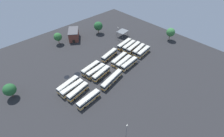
{
  "coord_description": "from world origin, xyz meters",
  "views": [
    {
      "loc": [
        -49.85,
        -54.65,
        61.75
      ],
      "look_at": [
        -0.39,
        -1.9,
        1.56
      ],
      "focal_mm": 27.4,
      "sensor_mm": 36.0,
      "label": 1
    }
  ],
  "objects": [
    {
      "name": "ground_plane",
      "position": [
        0.0,
        0.0,
        0.0
      ],
      "size": [
        128.92,
        128.92,
        0.0
      ],
      "primitive_type": "plane",
      "color": "#28282B"
    },
    {
      "name": "bus_row1_slot3",
      "position": [
        -8.41,
        2.2,
        1.88
      ],
      "size": [
        12.36,
        3.68,
        3.56
      ],
      "color": "silver",
      "rests_on": "ground_plane"
    },
    {
      "name": "bus_row3_slot2",
      "position": [
        23.94,
        3.63,
        1.88
      ],
      "size": [
        13.04,
        4.45,
        3.56
      ],
      "color": "silver",
      "rests_on": "ground_plane"
    },
    {
      "name": "bus_row3_slot0",
      "position": [
        24.7,
        -3.67,
        1.88
      ],
      "size": [
        12.12,
        4.17,
        3.56
      ],
      "color": "silver",
      "rests_on": "ground_plane"
    },
    {
      "name": "puddle_back_corner",
      "position": [
        -21.63,
        10.74,
        0.0
      ],
      "size": [
        2.99,
        2.99,
        0.01
      ],
      "primitive_type": "cylinder",
      "color": "black",
      "rests_on": "ground_plane"
    },
    {
      "name": "maintenance_shelter",
      "position": [
        31.71,
        21.37,
        3.79
      ],
      "size": [
        8.0,
        6.84,
        4.02
      ],
      "color": "slate",
      "rests_on": "ground_plane"
    },
    {
      "name": "tree_west_edge",
      "position": [
        51.94,
        -4.95,
        5.96
      ],
      "size": [
        5.82,
        5.82,
        8.88
      ],
      "color": "brown",
      "rests_on": "ground_plane"
    },
    {
      "name": "bus_row2_slot4",
      "position": [
        6.96,
        8.27,
        1.88
      ],
      "size": [
        12.98,
        5.06,
        3.56
      ],
      "color": "silver",
      "rests_on": "ground_plane"
    },
    {
      "name": "bus_row0_slot4",
      "position": [
        -24.96,
        3.46,
        1.88
      ],
      "size": [
        12.59,
        4.54,
        3.56
      ],
      "color": "silver",
      "rests_on": "ground_plane"
    },
    {
      "name": "puddle_between_rows",
      "position": [
        16.61,
        -6.89,
        0.0
      ],
      "size": [
        1.72,
        1.72,
        0.01
      ],
      "primitive_type": "cylinder",
      "color": "black",
      "rests_on": "ground_plane"
    },
    {
      "name": "bus_row1_slot0",
      "position": [
        -6.74,
        -8.48,
        1.88
      ],
      "size": [
        15.63,
        5.49,
        3.56
      ],
      "color": "silver",
      "rests_on": "ground_plane"
    },
    {
      "name": "tree_northwest",
      "position": [
        -7.3,
        43.52,
        5.3
      ],
      "size": [
        5.41,
        5.41,
        8.02
      ],
      "color": "brown",
      "rests_on": "ground_plane"
    },
    {
      "name": "bus_row0_slot3",
      "position": [
        -24.76,
        0.05,
        1.88
      ],
      "size": [
        12.57,
        3.73,
        3.56
      ],
      "color": "silver",
      "rests_on": "ground_plane"
    },
    {
      "name": "tree_northeast",
      "position": [
        22.03,
        36.72,
        5.78
      ],
      "size": [
        6.39,
        6.39,
        8.98
      ],
      "color": "brown",
      "rests_on": "ground_plane"
    },
    {
      "name": "bus_row3_slot1",
      "position": [
        24.52,
        -0.14,
        1.88
      ],
      "size": [
        12.24,
        4.76,
        3.56
      ],
      "color": "silver",
      "rests_on": "ground_plane"
    },
    {
      "name": "bus_row2_slot0",
      "position": [
        9.33,
        -5.78,
        1.88
      ],
      "size": [
        12.65,
        3.76,
        3.56
      ],
      "color": "silver",
      "rests_on": "ground_plane"
    },
    {
      "name": "bus_row0_slot2",
      "position": [
        -24.04,
        -3.56,
        1.88
      ],
      "size": [
        12.1,
        4.51,
        3.56
      ],
      "color": "silver",
      "rests_on": "ground_plane"
    },
    {
      "name": "puddle_near_shelter",
      "position": [
        -0.99,
        -6.17,
        0.0
      ],
      "size": [
        2.97,
        2.97,
        0.01
      ],
      "primitive_type": "cylinder",
      "color": "black",
      "rests_on": "ground_plane"
    },
    {
      "name": "bus_row3_slot4",
      "position": [
        22.66,
        10.61,
        1.88
      ],
      "size": [
        13.0,
        4.26,
        3.56
      ],
      "color": "silver",
      "rests_on": "ground_plane"
    },
    {
      "name": "puddle_front_lane",
      "position": [
        -10.5,
        -3.47,
        0.0
      ],
      "size": [
        4.05,
        4.05,
        0.01
      ],
      "primitive_type": "cylinder",
      "color": "black",
      "rests_on": "ground_plane"
    },
    {
      "name": "bus_row0_slot0",
      "position": [
        -23.16,
        -10.73,
        1.88
      ],
      "size": [
        12.3,
        3.61,
        3.56
      ],
      "color": "silver",
      "rests_on": "ground_plane"
    },
    {
      "name": "bus_row1_slot4",
      "position": [
        -8.99,
        5.99,
        1.88
      ],
      "size": [
        12.44,
        4.21,
        3.56
      ],
      "color": "silver",
      "rests_on": "ground_plane"
    },
    {
      "name": "lamp_post_near_entrance",
      "position": [
        -23.19,
        -33.95,
        4.43
      ],
      "size": [
        0.56,
        0.28,
        8.04
      ],
      "color": "slate",
      "rests_on": "ground_plane"
    },
    {
      "name": "bus_row2_slot1",
      "position": [
        8.35,
        -2.53,
        1.88
      ],
      "size": [
        12.57,
        4.26,
        3.56
      ],
      "color": "silver",
      "rests_on": "ground_plane"
    },
    {
      "name": "bus_row2_slot2",
      "position": [
        8.31,
        1.21,
        1.88
      ],
      "size": [
        12.98,
        4.68,
        3.56
      ],
      "color": "silver",
      "rests_on": "ground_plane"
    },
    {
      "name": "puddle_centre_drain",
      "position": [
        -16.34,
        8.82,
        0.0
      ],
      "size": [
        3.71,
        3.71,
        0.01
      ],
      "primitive_type": "cylinder",
      "color": "black",
      "rests_on": "ground_plane"
    },
    {
      "name": "bus_row1_slot2",
      "position": [
        -7.62,
        -1.23,
        1.88
      ],
      "size": [
        12.19,
        4.52,
        3.56
      ],
      "color": "silver",
      "rests_on": "ground_plane"
    },
    {
      "name": "lamp_post_mid_lot",
      "position": [
        25.34,
        19.62,
        5.24
      ],
      "size": [
        0.56,
        0.28,
        9.64
      ],
      "color": "slate",
      "rests_on": "ground_plane"
    },
    {
      "name": "depot_building",
      "position": [
        4.17,
        42.44,
        3.3
      ],
      "size": [
        12.82,
        14.1,
        6.56
      ],
      "color": "brown",
      "rests_on": "ground_plane"
    },
    {
      "name": "tree_north_edge",
      "position": [
        -47.3,
        16.15,
        4.77
      ],
      "size": [
        5.71,
        5.71,
        7.63
      ],
      "color": "brown",
      "rests_on": "ground_plane"
    },
    {
      "name": "bus_row3_slot3",
      "position": [
        23.24,
        7.09,
        1.88
      ],
      "size": [
        12.26,
        4.37,
        3.56
      ],
      "color": "silver",
      "rests_on": "ground_plane"
    }
  ]
}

